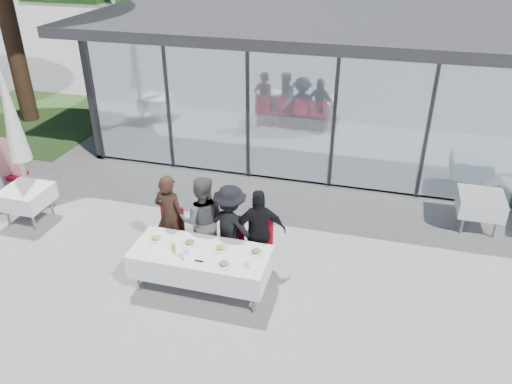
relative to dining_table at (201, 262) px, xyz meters
The scene contains 23 objects.
ground 0.77m from the dining_table, 11.81° to the left, with size 90.00×90.00×0.00m, color gray.
pavilion 8.81m from the dining_table, 72.90° to the left, with size 14.80×8.80×3.44m.
dining_table is the anchor object (origin of this frame).
diner_a 1.18m from the dining_table, 138.43° to the left, with size 0.60×0.60×1.63m, color #332016.
diner_chair_a 1.14m from the dining_table, 138.95° to the left, with size 0.44×0.44×0.97m.
diner_b 0.86m from the dining_table, 107.76° to the left, with size 0.82×0.82×1.68m, color #4F4F4F.
diner_chair_b 0.79m from the dining_table, 108.07° to the left, with size 0.44×0.44×0.97m.
diner_c 0.85m from the dining_table, 70.37° to the left, with size 1.02×1.02×1.58m, color black.
diner_chair_c 0.80m from the dining_table, 70.03° to the left, with size 0.44×0.44×0.97m.
diner_d 1.13m from the dining_table, 43.95° to the left, with size 0.92×0.92×1.57m, color black.
diner_chair_d 1.09m from the dining_table, 43.42° to the left, with size 0.44×0.44×0.97m.
plate_a 0.88m from the dining_table, behind, with size 0.26×0.26×0.07m.
plate_b 0.37m from the dining_table, 148.70° to the left, with size 0.26×0.26×0.07m.
plate_c 0.41m from the dining_table, 24.43° to the left, with size 0.26×0.26×0.07m.
plate_d 0.94m from the dining_table, 12.46° to the left, with size 0.26×0.26×0.07m.
plate_extra 0.60m from the dining_table, 27.98° to the right, with size 0.26×0.26×0.07m.
juice_bottle 0.51m from the dining_table, 163.21° to the right, with size 0.06×0.06×0.15m, color #7AAF49.
drinking_glasses 0.35m from the dining_table, 48.16° to the right, with size 1.13×0.22×0.10m.
folded_eyeglasses 0.35m from the dining_table, 72.70° to the right, with size 0.14×0.03×0.01m, color black.
spare_table_left 4.31m from the dining_table, 165.34° to the left, with size 0.86×0.86×0.74m.
spare_table_right 5.65m from the dining_table, 34.47° to the left, with size 0.86×0.86×0.74m.
market_umbrella 4.91m from the dining_table, 161.10° to the left, with size 0.50×0.50×3.00m.
grass_patch 10.05m from the dining_table, 142.46° to the left, with size 5.00×5.00×0.02m, color #385926.
Camera 1 is at (2.07, -6.27, 5.51)m, focal length 35.00 mm.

